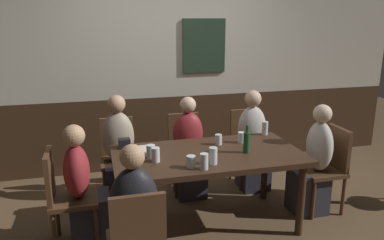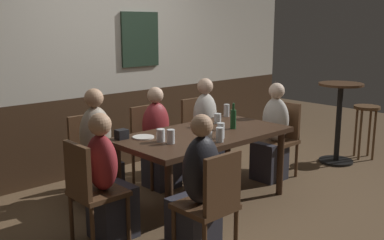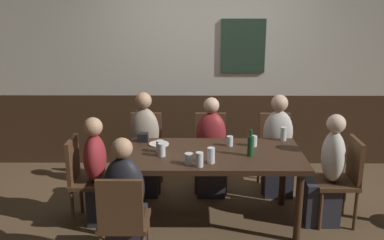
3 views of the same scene
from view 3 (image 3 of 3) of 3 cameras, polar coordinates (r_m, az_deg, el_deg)
The scene contains 26 objects.
ground_plane at distance 4.66m, azimuth 2.69°, elevation -12.80°, with size 12.00×12.00×0.00m, color brown.
wall_back at distance 5.81m, azimuth 2.26°, elevation 6.66°, with size 6.40×0.13×2.60m.
dining_table at distance 4.38m, azimuth 2.80°, elevation -5.20°, with size 1.74×0.92×0.74m.
chair_right_far at distance 5.34m, azimuth 10.65°, elevation -3.39°, with size 0.40×0.40×0.88m.
chair_left_far at distance 5.29m, azimuth -5.95°, elevation -3.40°, with size 0.40×0.40×0.88m.
chair_mid_far at distance 5.26m, azimuth 2.39°, elevation -3.43°, with size 0.40×0.40×0.88m.
chair_head_west at distance 4.57m, azimuth -13.66°, elevation -6.95°, with size 0.40×0.40×0.88m.
chair_left_near at distance 3.70m, azimuth -8.89°, elevation -12.42°, with size 0.40×0.40×0.88m.
chair_head_east at distance 4.68m, azimuth 18.83°, elevation -6.85°, with size 0.40×0.40×0.88m.
person_right_far at distance 5.19m, azimuth 10.95°, elevation -4.10°, with size 0.34×0.37×1.15m.
person_left_far at distance 5.14m, azimuth -6.14°, elevation -4.00°, with size 0.34×0.37×1.18m.
person_mid_far at distance 5.11m, azimuth 2.45°, elevation -4.35°, with size 0.34×0.37×1.12m.
person_head_west at distance 4.55m, azimuth -11.61°, elevation -7.44°, with size 0.37×0.34×1.10m.
person_left_near at distance 3.85m, azimuth -8.49°, elevation -11.53°, with size 0.34×0.37×1.14m.
person_head_east at distance 4.64m, azimuth 16.88°, elevation -7.18°, with size 0.37×0.34×1.13m.
tumbler_water at distance 4.79m, azimuth 11.68°, elevation -1.81°, with size 0.06×0.06×0.14m.
pint_glass_amber at distance 4.00m, azimuth 0.97°, elevation -5.22°, with size 0.07×0.07×0.13m.
highball_clear at distance 4.26m, azimuth -3.92°, elevation -3.91°, with size 0.07×0.07×0.13m.
beer_glass_tall at distance 4.54m, azimuth 4.87°, elevation -2.80°, with size 0.07×0.07×0.10m.
pint_glass_stout at distance 4.57m, azimuth 7.90°, elevation -2.77°, with size 0.08×0.08×0.11m.
pint_glass_pale at distance 4.05m, azimuth -0.41°, elevation -5.11°, with size 0.08×0.08×0.10m.
beer_glass_half at distance 4.37m, azimuth -4.13°, elevation -3.50°, with size 0.08×0.08×0.12m.
tumbler_short at distance 4.08m, azimuth 2.46°, elevation -4.69°, with size 0.07×0.07×0.15m.
beer_bottle_green at distance 4.27m, azimuth 7.53°, elevation -3.25°, with size 0.06×0.06×0.27m.
plate_white_large at distance 4.59m, azimuth -4.28°, elevation -3.08°, with size 0.21×0.21×0.01m, color white.
condiment_caddy at distance 4.69m, azimuth -6.33°, elevation -2.22°, with size 0.11×0.09×0.09m, color black.
Camera 3 is at (-0.19, -4.08, 2.25)m, focal length 41.50 mm.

